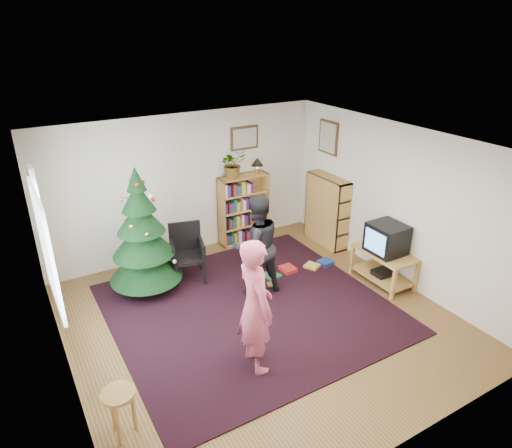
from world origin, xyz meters
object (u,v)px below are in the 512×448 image
stool (119,402)px  person_by_chair (256,246)px  christmas_tree (143,241)px  tv_stand (383,264)px  picture_back (244,138)px  bookshelf_back (243,208)px  bookshelf_right (327,210)px  table_lamp (257,163)px  potted_plant (233,164)px  armchair (185,250)px  crt_tv (387,238)px  picture_right (328,137)px  person_standing (255,306)px

stool → person_by_chair: person_by_chair is taller
christmas_tree → tv_stand: 3.78m
christmas_tree → picture_back: bearing=21.6°
picture_back → tv_stand: bearing=-67.7°
bookshelf_back → person_by_chair: bearing=-112.8°
bookshelf_right → person_by_chair: bearing=112.8°
stool → table_lamp: size_ratio=1.95×
christmas_tree → bookshelf_right: christmas_tree is taller
tv_stand → table_lamp: table_lamp is taller
picture_back → potted_plant: size_ratio=1.08×
armchair → table_lamp: table_lamp is taller
bookshelf_right → crt_tv: bookshelf_right is taller
christmas_tree → armchair: (0.68, 0.04, -0.34)m
christmas_tree → crt_tv: size_ratio=3.74×
armchair → picture_back: bearing=42.8°
bookshelf_right → table_lamp: table_lamp is taller
table_lamp → potted_plant: bearing=180.0°
picture_right → person_by_chair: (-2.15, -1.10, -1.15)m
picture_right → armchair: 3.25m
armchair → table_lamp: 2.16m
picture_back → bookshelf_back: size_ratio=0.42×
picture_back → christmas_tree: bearing=-158.4°
person_standing → tv_stand: bearing=-72.7°
crt_tv → bookshelf_back: bearing=115.5°
picture_back → person_by_chair: (-0.82, -1.83, -1.15)m
table_lamp → tv_stand: bearing=-70.4°
tv_stand → table_lamp: (-0.88, 2.47, 1.17)m
picture_back → stool: (-3.35, -3.46, -1.51)m
bookshelf_back → table_lamp: 0.89m
picture_right → stool: picture_right is taller
christmas_tree → person_standing: size_ratio=1.17×
person_standing → table_lamp: (1.86, 3.11, 0.64)m
bookshelf_right → table_lamp: (-1.00, 0.85, 0.83)m
stool → potted_plant: size_ratio=1.12×
stool → potted_plant: (3.04, 3.33, 1.11)m
picture_back → christmas_tree: size_ratio=0.27×
stool → tv_stand: bearing=11.0°
armchair → table_lamp: (1.77, 0.73, 1.00)m
potted_plant → table_lamp: (0.50, 0.00, -0.06)m
picture_back → christmas_tree: picture_back is taller
bookshelf_back → bookshelf_right: bearing=-33.1°
crt_tv → table_lamp: table_lamp is taller
picture_right → crt_tv: size_ratio=1.12×
crt_tv → person_by_chair: 2.04m
armchair → person_standing: (-0.08, -2.38, 0.35)m
bookshelf_back → tv_stand: size_ratio=1.33×
person_by_chair → table_lamp: 2.09m
potted_plant → person_by_chair: bearing=-106.8°
bookshelf_back → person_by_chair: 1.84m
crt_tv → person_by_chair: bearing=157.7°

